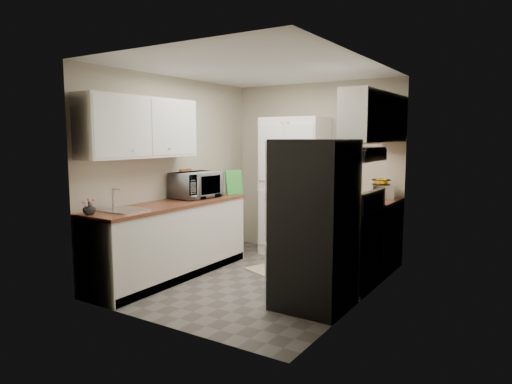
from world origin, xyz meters
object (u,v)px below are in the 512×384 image
Objects in this scene: pantry_cabinet at (294,187)px; microwave at (196,185)px; toaster_oven at (382,192)px; refrigerator at (315,224)px; wine_bottle at (209,185)px; electric_range at (347,245)px.

pantry_cabinet reaches higher than microwave.
toaster_oven is (2.11, 1.21, -0.08)m from microwave.
pantry_cabinet is 2.07m from refrigerator.
refrigerator is 2.09m from wine_bottle.
pantry_cabinet is at bearing 50.78° from wine_bottle.
wine_bottle is 0.93× the size of toaster_oven.
microwave is 0.25m from wine_bottle.
pantry_cabinet is 6.57× the size of wine_bottle.
electric_range is at bearing 1.37° from wine_bottle.
electric_range is 3.71× the size of wine_bottle.
electric_range is 1.07m from toaster_oven.
refrigerator is at bearing -56.54° from pantry_cabinet.
microwave reaches higher than wine_bottle.
toaster_oven is (0.15, 1.72, 0.16)m from refrigerator.
wine_bottle is at bearing -178.63° from electric_range.
microwave is at bearing -171.65° from electric_range.
electric_range is at bearing 87.52° from refrigerator.
electric_range is 0.88m from refrigerator.
refrigerator is at bearing -99.05° from microwave.
refrigerator is 2.74× the size of microwave.
microwave is at bearing 165.46° from refrigerator.
microwave is 1.90× the size of toaster_oven.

